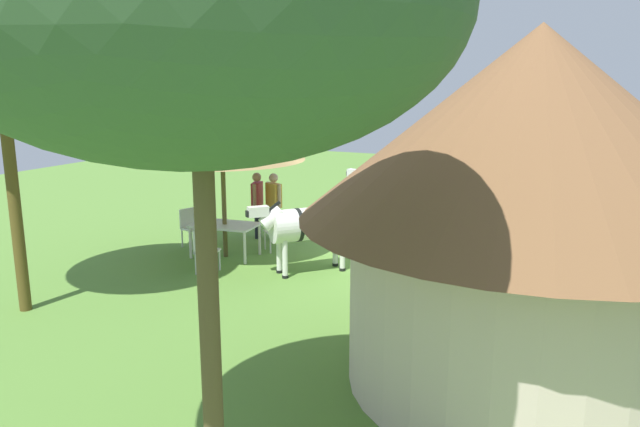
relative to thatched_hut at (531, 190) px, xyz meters
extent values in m
plane|color=#5B8937|center=(3.71, -4.45, -2.54)|extent=(36.00, 36.00, 0.00)
cylinder|color=beige|center=(0.00, 0.00, -1.46)|extent=(4.40, 4.40, 2.17)
cone|color=brown|center=(0.00, 0.00, 0.80)|extent=(5.71, 5.71, 2.35)
cylinder|color=brown|center=(6.69, -3.22, -1.46)|extent=(0.10, 0.10, 2.17)
cone|color=olive|center=(6.69, -3.22, -0.06)|extent=(3.57, 3.57, 0.63)
cube|color=silver|center=(6.69, -3.22, -1.82)|extent=(1.52, 1.02, 0.04)
cylinder|color=silver|center=(6.00, -2.92, -2.19)|extent=(0.06, 0.06, 0.70)
cylinder|color=silver|center=(7.31, -2.77, -2.19)|extent=(0.06, 0.06, 0.70)
cylinder|color=silver|center=(6.08, -3.66, -2.19)|extent=(0.06, 0.06, 0.70)
cylinder|color=silver|center=(7.39, -3.52, -2.19)|extent=(0.06, 0.06, 0.70)
cube|color=white|center=(7.81, -3.56, -2.09)|extent=(0.53, 0.54, 0.04)
cube|color=white|center=(7.99, -3.61, -1.87)|extent=(0.17, 0.43, 0.45)
cylinder|color=white|center=(7.58, -3.69, -2.32)|extent=(0.04, 0.04, 0.45)
cylinder|color=white|center=(7.69, -3.32, -2.32)|extent=(0.04, 0.04, 0.45)
cylinder|color=white|center=(7.93, -3.79, -2.32)|extent=(0.04, 0.04, 0.45)
cylinder|color=white|center=(8.04, -3.43, -2.32)|extent=(0.04, 0.04, 0.45)
cube|color=silver|center=(6.37, -2.10, -2.09)|extent=(0.54, 0.53, 0.04)
cube|color=silver|center=(6.32, -1.91, -1.87)|extent=(0.43, 0.16, 0.45)
cylinder|color=silver|center=(6.60, -2.22, -2.32)|extent=(0.04, 0.04, 0.45)
cylinder|color=silver|center=(6.24, -2.32, -2.32)|extent=(0.04, 0.04, 0.45)
cylinder|color=silver|center=(6.50, -1.87, -2.32)|extent=(0.04, 0.04, 0.45)
cylinder|color=silver|center=(6.14, -1.98, -2.32)|extent=(0.04, 0.04, 0.45)
cube|color=white|center=(5.93, -4.10, -2.09)|extent=(0.61, 0.61, 0.04)
cube|color=white|center=(5.80, -4.24, -1.87)|extent=(0.36, 0.32, 0.45)
cylinder|color=white|center=(5.90, -3.84, -2.32)|extent=(0.04, 0.04, 0.45)
cylinder|color=white|center=(6.19, -4.09, -2.32)|extent=(0.04, 0.04, 0.45)
cylinder|color=white|center=(5.67, -4.11, -2.32)|extent=(0.04, 0.04, 0.45)
cylinder|color=white|center=(5.95, -4.36, -2.32)|extent=(0.04, 0.04, 0.45)
cylinder|color=black|center=(6.91, -5.01, -2.14)|extent=(0.12, 0.12, 0.81)
cylinder|color=black|center=(6.87, -4.87, -2.14)|extent=(0.12, 0.12, 0.81)
cube|color=#B1343F|center=(6.89, -4.94, -1.44)|extent=(0.32, 0.48, 0.58)
cylinder|color=#9A6D51|center=(6.96, -5.18, -1.42)|extent=(0.08, 0.08, 0.54)
cylinder|color=#9A6D51|center=(6.81, -4.70, -1.42)|extent=(0.08, 0.08, 0.54)
sphere|color=#9A6D51|center=(6.89, -4.94, -1.02)|extent=(0.22, 0.22, 0.22)
cylinder|color=black|center=(6.50, -5.00, -2.13)|extent=(0.12, 0.12, 0.82)
cylinder|color=black|center=(6.38, -4.93, -2.13)|extent=(0.12, 0.12, 0.82)
cube|color=gold|center=(6.44, -4.97, -1.44)|extent=(0.49, 0.40, 0.58)
cylinder|color=tan|center=(6.66, -5.09, -1.42)|extent=(0.09, 0.09, 0.55)
cylinder|color=tan|center=(6.22, -4.84, -1.42)|extent=(0.09, 0.09, 0.55)
sphere|color=tan|center=(6.44, -4.97, -1.02)|extent=(0.22, 0.22, 0.22)
cylinder|color=black|center=(2.55, -7.71, -2.12)|extent=(0.12, 0.12, 0.85)
cylinder|color=black|center=(2.63, -7.84, -2.12)|extent=(0.12, 0.12, 0.85)
cube|color=#46866A|center=(2.59, -7.78, -1.40)|extent=(0.43, 0.50, 0.60)
cylinder|color=#D4BC89|center=(2.45, -7.56, -1.38)|extent=(0.09, 0.09, 0.56)
cylinder|color=#D4BC89|center=(2.73, -8.00, -1.38)|extent=(0.09, 0.09, 0.56)
sphere|color=#D4BC89|center=(2.59, -7.78, -0.96)|extent=(0.23, 0.23, 0.23)
cube|color=#37A16A|center=(3.31, -4.83, -2.32)|extent=(0.72, 0.73, 0.03)
cube|color=white|center=(3.44, -4.59, -2.10)|extent=(0.71, 0.72, 0.32)
cube|color=beige|center=(3.56, -4.91, -2.43)|extent=(0.33, 0.55, 0.22)
cube|color=beige|center=(3.10, -4.66, -2.43)|extent=(0.33, 0.55, 0.22)
cylinder|color=silver|center=(4.49, -3.03, -1.53)|extent=(1.59, 1.65, 0.66)
cylinder|color=black|center=(4.27, -3.27, -1.53)|extent=(0.55, 0.51, 0.67)
cylinder|color=black|center=(4.69, -2.81, -1.53)|extent=(0.55, 0.51, 0.67)
cylinder|color=silver|center=(5.04, -2.43, -1.35)|extent=(0.58, 0.60, 0.50)
cube|color=silver|center=(5.23, -2.22, -1.19)|extent=(0.40, 0.42, 0.20)
cube|color=black|center=(5.35, -2.09, -1.22)|extent=(0.17, 0.17, 0.12)
cube|color=black|center=(5.04, -2.43, -1.15)|extent=(0.28, 0.30, 0.28)
cylinder|color=silver|center=(4.78, -2.45, -2.16)|extent=(0.11, 0.11, 0.77)
cylinder|color=black|center=(4.78, -2.45, -2.51)|extent=(0.13, 0.13, 0.06)
cylinder|color=silver|center=(5.04, -2.69, -2.16)|extent=(0.11, 0.11, 0.77)
cylinder|color=black|center=(5.04, -2.69, -2.51)|extent=(0.13, 0.13, 0.06)
cylinder|color=silver|center=(3.94, -3.37, -2.16)|extent=(0.11, 0.11, 0.77)
cylinder|color=black|center=(3.94, -3.37, -2.51)|extent=(0.13, 0.13, 0.06)
cylinder|color=silver|center=(4.20, -3.61, -2.16)|extent=(0.11, 0.11, 0.77)
cylinder|color=black|center=(4.20, -3.61, -2.51)|extent=(0.13, 0.13, 0.06)
cylinder|color=black|center=(3.90, -3.67, -1.63)|extent=(0.20, 0.21, 0.53)
cylinder|color=silver|center=(4.24, -6.95, -1.47)|extent=(1.65, 1.07, 0.70)
cylinder|color=black|center=(3.94, -6.87, -1.47)|extent=(0.26, 0.71, 0.71)
cylinder|color=black|center=(4.50, -7.02, -1.47)|extent=(0.26, 0.71, 0.71)
cylinder|color=silver|center=(4.97, -7.15, -1.29)|extent=(0.61, 0.45, 0.52)
cube|color=silver|center=(5.24, -7.22, -1.13)|extent=(0.43, 0.28, 0.20)
cube|color=black|center=(5.42, -7.27, -1.16)|extent=(0.15, 0.15, 0.12)
cube|color=black|center=(4.97, -7.15, -1.09)|extent=(0.36, 0.13, 0.28)
cylinder|color=silver|center=(4.85, -6.91, -2.14)|extent=(0.11, 0.11, 0.81)
cylinder|color=black|center=(4.85, -6.91, -2.51)|extent=(0.13, 0.13, 0.06)
cylinder|color=silver|center=(4.75, -7.28, -2.14)|extent=(0.11, 0.11, 0.81)
cylinder|color=black|center=(4.75, -7.28, -2.51)|extent=(0.13, 0.13, 0.06)
cylinder|color=silver|center=(3.73, -6.61, -2.14)|extent=(0.11, 0.11, 0.81)
cylinder|color=black|center=(3.73, -6.61, -2.51)|extent=(0.13, 0.13, 0.06)
cylinder|color=silver|center=(3.63, -6.98, -2.14)|extent=(0.11, 0.11, 0.81)
cylinder|color=black|center=(3.63, -6.98, -2.51)|extent=(0.13, 0.13, 0.06)
cylinder|color=black|center=(3.45, -6.74, -1.57)|extent=(0.24, 0.11, 0.53)
cylinder|color=silver|center=(0.77, -4.14, -1.58)|extent=(1.61, 1.33, 0.68)
cylinder|color=black|center=(0.52, -4.29, -1.58)|extent=(0.42, 0.64, 0.69)
cylinder|color=black|center=(1.00, -4.01, -1.58)|extent=(0.42, 0.64, 0.69)
cylinder|color=silver|center=(1.40, -3.77, -1.40)|extent=(0.62, 0.54, 0.51)
cube|color=silver|center=(1.64, -3.63, -1.24)|extent=(0.44, 0.36, 0.20)
cube|color=black|center=(1.80, -3.54, -1.27)|extent=(0.16, 0.16, 0.12)
cube|color=black|center=(1.40, -3.77, -1.20)|extent=(0.34, 0.22, 0.28)
cylinder|color=silver|center=(1.15, -3.70, -2.19)|extent=(0.11, 0.11, 0.71)
cylinder|color=black|center=(1.15, -3.70, -2.51)|extent=(0.13, 0.13, 0.06)
cylinder|color=silver|center=(1.34, -4.02, -2.19)|extent=(0.11, 0.11, 0.71)
cylinder|color=black|center=(1.34, -4.02, -2.51)|extent=(0.13, 0.13, 0.06)
cylinder|color=silver|center=(0.19, -4.27, -2.19)|extent=(0.11, 0.11, 0.71)
cylinder|color=black|center=(0.19, -4.27, -2.51)|extent=(0.13, 0.13, 0.06)
cylinder|color=silver|center=(0.38, -4.59, -2.19)|extent=(0.11, 0.11, 0.71)
cylinder|color=black|center=(0.38, -4.59, -2.51)|extent=(0.13, 0.13, 0.06)
cylinder|color=black|center=(0.09, -4.54, -1.68)|extent=(0.23, 0.16, 0.53)
cylinder|color=#52431B|center=(7.98, 0.95, -0.56)|extent=(0.20, 0.20, 3.97)
cylinder|color=brown|center=(1.93, 4.03, -0.88)|extent=(0.17, 0.17, 3.33)
ellipsoid|color=#3A5C35|center=(1.93, 4.03, 1.87)|extent=(3.92, 3.92, 2.35)
camera|label=1|loc=(-0.83, 7.81, 1.35)|focal=34.62mm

